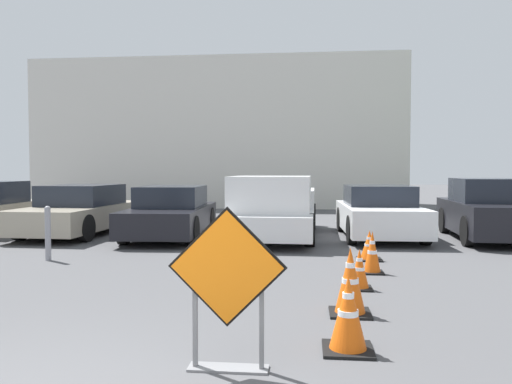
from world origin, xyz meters
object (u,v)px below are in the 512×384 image
at_px(traffic_cone_third, 359,270).
at_px(parked_car_fourth, 379,213).
at_px(pickup_truck, 274,210).
at_px(traffic_cone_fifth, 369,246).
at_px(traffic_cone_second, 350,282).
at_px(road_closed_sign, 227,282).
at_px(parked_car_fifth, 488,211).
at_px(traffic_cone_fourth, 372,253).
at_px(traffic_cone_nearest, 348,314).
at_px(parked_car_third, 171,213).
at_px(bollard_nearest, 48,232).
at_px(parked_car_second, 81,211).

xyz_separation_m(traffic_cone_third, parked_car_fourth, (1.09, 5.77, 0.35)).
bearing_deg(pickup_truck, traffic_cone_fifth, 126.19).
height_order(traffic_cone_second, pickup_truck, pickup_truck).
bearing_deg(parked_car_fourth, traffic_cone_third, 77.43).
height_order(road_closed_sign, parked_car_fifth, parked_car_fifth).
bearing_deg(pickup_truck, traffic_cone_fourth, 116.15).
bearing_deg(traffic_cone_third, traffic_cone_fourth, 74.07).
relative_size(traffic_cone_nearest, traffic_cone_third, 1.24).
height_order(traffic_cone_third, parked_car_fifth, parked_car_fifth).
height_order(parked_car_third, bollard_nearest, parked_car_third).
xyz_separation_m(traffic_cone_fourth, pickup_truck, (-1.95, 4.18, 0.38)).
height_order(traffic_cone_nearest, traffic_cone_fifth, traffic_cone_nearest).
xyz_separation_m(pickup_truck, bollard_nearest, (-4.17, -3.60, -0.17)).
bearing_deg(traffic_cone_fifth, parked_car_fifth, 44.08).
bearing_deg(traffic_cone_third, traffic_cone_second, -100.52).
xyz_separation_m(traffic_cone_second, parked_car_fifth, (4.03, 6.97, 0.31)).
height_order(traffic_cone_fourth, pickup_truck, pickup_truck).
bearing_deg(traffic_cone_third, pickup_truck, 106.75).
xyz_separation_m(traffic_cone_fifth, pickup_truck, (-2.05, 2.93, 0.45)).
height_order(road_closed_sign, parked_car_second, road_closed_sign).
distance_m(parked_car_third, parked_car_fourth, 5.41).
height_order(parked_car_fourth, parked_car_fifth, parked_car_fifth).
xyz_separation_m(traffic_cone_third, bollard_nearest, (-5.78, 1.75, 0.27)).
xyz_separation_m(parked_car_third, bollard_nearest, (-1.48, -3.48, -0.07)).
xyz_separation_m(traffic_cone_third, pickup_truck, (-1.61, 5.36, 0.44)).
bearing_deg(traffic_cone_nearest, traffic_cone_second, 84.25).
xyz_separation_m(traffic_cone_third, parked_car_third, (-4.30, 5.23, 0.34)).
distance_m(traffic_cone_nearest, parked_car_fifth, 9.22).
distance_m(traffic_cone_fourth, parked_car_second, 8.63).
distance_m(traffic_cone_fifth, parked_car_fifth, 4.67).
bearing_deg(parked_car_fifth, parked_car_second, 2.89).
xyz_separation_m(traffic_cone_second, parked_car_fourth, (1.33, 7.08, 0.24)).
xyz_separation_m(parked_car_fifth, bollard_nearest, (-9.56, -3.91, -0.16)).
height_order(road_closed_sign, traffic_cone_nearest, road_closed_sign).
bearing_deg(parked_car_third, parked_car_fourth, -176.95).
height_order(traffic_cone_fifth, parked_car_second, parked_car_second).
height_order(traffic_cone_nearest, bollard_nearest, bollard_nearest).
bearing_deg(bollard_nearest, pickup_truck, 40.82).
bearing_deg(traffic_cone_fourth, bollard_nearest, 174.64).
bearing_deg(road_closed_sign, traffic_cone_second, 56.94).
bearing_deg(traffic_cone_fourth, pickup_truck, 115.01).
distance_m(traffic_cone_second, traffic_cone_fourth, 2.56).
relative_size(traffic_cone_nearest, parked_car_second, 0.16).
bearing_deg(parked_car_second, parked_car_fifth, -178.61).
xyz_separation_m(traffic_cone_fifth, parked_car_fifth, (3.34, 3.24, 0.43)).
relative_size(road_closed_sign, traffic_cone_second, 1.76).
distance_m(traffic_cone_fifth, pickup_truck, 3.60).
bearing_deg(parked_car_fifth, bollard_nearest, 25.52).
xyz_separation_m(traffic_cone_fourth, parked_car_third, (-4.64, 4.05, 0.28)).
relative_size(road_closed_sign, pickup_truck, 0.26).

